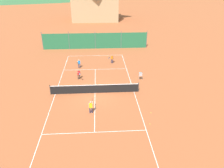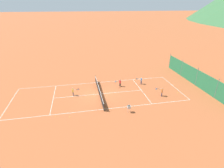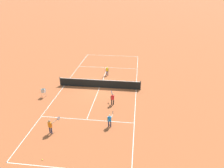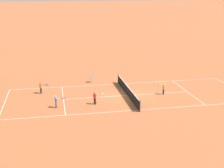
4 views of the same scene
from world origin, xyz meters
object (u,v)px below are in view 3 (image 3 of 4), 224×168
(tennis_ball_far_corner, at_px, (42,160))
(ball_hopper, at_px, (43,91))
(tennis_ball_mid_court, at_px, (95,56))
(tennis_net, at_px, (99,83))
(player_far_service, at_px, (51,125))
(tennis_ball_alley_right, at_px, (68,72))
(tennis_ball_near_corner, at_px, (74,68))
(player_near_baseline, at_px, (107,70))
(player_near_service, at_px, (112,98))
(player_far_baseline, at_px, (110,119))
(tennis_ball_service_box, at_px, (127,57))

(tennis_ball_far_corner, xyz_separation_m, ball_hopper, (3.45, -8.51, 0.63))
(tennis_ball_mid_court, bearing_deg, tennis_net, 103.82)
(player_far_service, distance_m, tennis_ball_far_corner, 2.97)
(tennis_ball_alley_right, relative_size, tennis_ball_near_corner, 1.00)
(tennis_ball_alley_right, height_order, ball_hopper, ball_hopper)
(player_near_baseline, xyz_separation_m, ball_hopper, (5.63, 6.51, -0.04))
(player_near_service, distance_m, tennis_ball_alley_right, 10.29)
(player_near_baseline, distance_m, player_near_service, 7.34)
(player_far_baseline, xyz_separation_m, tennis_ball_mid_court, (4.89, -18.37, -0.64))
(tennis_ball_far_corner, height_order, tennis_ball_service_box, same)
(player_near_baseline, height_order, tennis_ball_near_corner, player_near_baseline)
(tennis_net, bearing_deg, player_near_baseline, -95.05)
(tennis_ball_service_box, distance_m, ball_hopper, 16.12)
(tennis_net, relative_size, tennis_ball_alley_right, 139.09)
(tennis_ball_mid_court, bearing_deg, tennis_ball_near_corner, 72.41)
(tennis_ball_far_corner, bearing_deg, player_far_baseline, -132.72)
(tennis_ball_alley_right, height_order, tennis_ball_near_corner, same)
(player_near_baseline, distance_m, tennis_ball_near_corner, 5.33)
(tennis_ball_near_corner, bearing_deg, tennis_ball_far_corner, 98.99)
(player_near_service, relative_size, player_far_service, 0.97)
(tennis_ball_near_corner, relative_size, tennis_ball_mid_court, 1.00)
(tennis_ball_alley_right, height_order, tennis_ball_service_box, same)
(player_near_service, bearing_deg, tennis_ball_service_box, -91.87)
(tennis_net, height_order, player_near_service, player_near_service)
(player_far_service, relative_size, tennis_ball_alley_right, 18.73)
(player_near_service, distance_m, player_far_service, 6.54)
(tennis_ball_alley_right, relative_size, tennis_ball_service_box, 1.00)
(tennis_ball_far_corner, xyz_separation_m, tennis_ball_service_box, (-4.23, -22.66, 0.00))
(tennis_ball_far_corner, distance_m, tennis_ball_service_box, 23.06)
(player_far_baseline, distance_m, tennis_ball_alley_right, 13.25)
(tennis_ball_alley_right, height_order, tennis_ball_mid_court, same)
(tennis_net, bearing_deg, tennis_ball_far_corner, 80.76)
(player_far_baseline, bearing_deg, tennis_net, -73.39)
(player_near_service, distance_m, tennis_ball_service_box, 14.83)
(player_near_service, bearing_deg, ball_hopper, -5.17)
(player_near_baseline, relative_size, tennis_ball_near_corner, 18.08)
(tennis_ball_alley_right, relative_size, tennis_ball_far_corner, 1.00)
(tennis_net, relative_size, player_near_service, 7.69)
(player_far_baseline, distance_m, tennis_ball_far_corner, 5.88)
(tennis_net, height_order, tennis_ball_service_box, tennis_net)
(player_near_baseline, distance_m, tennis_ball_far_corner, 15.19)
(player_far_service, bearing_deg, tennis_ball_far_corner, 99.19)
(player_near_service, bearing_deg, player_near_baseline, -77.62)
(player_far_service, height_order, ball_hopper, player_far_service)
(player_far_service, distance_m, tennis_ball_service_box, 20.37)
(tennis_ball_alley_right, distance_m, tennis_ball_near_corner, 1.67)
(player_far_service, bearing_deg, player_near_service, -130.07)
(tennis_net, height_order, ball_hopper, tennis_net)
(tennis_net, relative_size, player_near_baseline, 7.69)
(player_far_baseline, relative_size, tennis_ball_alley_right, 17.33)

